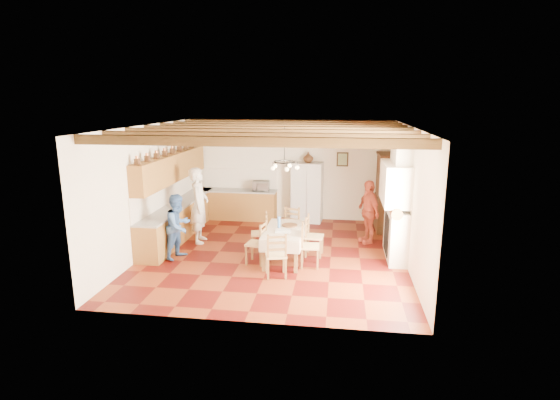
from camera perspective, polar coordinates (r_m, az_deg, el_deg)
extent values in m
cube|color=#480C09|center=(10.41, -0.78, -7.13)|extent=(6.00, 6.50, 0.02)
cube|color=white|center=(9.78, -0.83, 9.71)|extent=(6.00, 6.50, 0.02)
cube|color=beige|center=(13.16, 1.34, 3.97)|extent=(6.00, 0.02, 3.00)
cube|color=beige|center=(6.89, -4.91, -4.60)|extent=(6.00, 0.02, 3.00)
cube|color=beige|center=(10.85, -16.73, 1.44)|extent=(0.02, 6.50, 3.00)
cube|color=beige|center=(9.99, 16.52, 0.49)|extent=(0.02, 6.50, 3.00)
cube|color=brown|center=(11.92, -12.96, -2.61)|extent=(0.60, 4.30, 0.86)
cube|color=brown|center=(13.34, -5.46, -0.65)|extent=(2.30, 0.60, 0.86)
cube|color=gray|center=(11.81, -13.07, -0.51)|extent=(0.62, 4.30, 0.04)
cube|color=gray|center=(13.24, -5.51, 1.24)|extent=(2.34, 0.62, 0.04)
cube|color=silver|center=(11.84, -14.44, 1.04)|extent=(0.03, 4.30, 0.60)
cube|color=silver|center=(13.45, -5.26, 2.82)|extent=(2.30, 0.03, 0.60)
cube|color=brown|center=(11.67, -13.89, 4.15)|extent=(0.35, 4.20, 0.70)
cube|color=#302414|center=(13.00, 8.17, 5.28)|extent=(0.34, 0.03, 0.42)
cube|color=silver|center=(13.01, 3.62, 1.07)|extent=(0.94, 0.80, 1.77)
cube|color=beige|center=(9.85, 0.56, -3.94)|extent=(0.85, 1.66, 0.05)
cube|color=brown|center=(9.32, -2.15, -7.29)|extent=(0.07, 0.07, 0.68)
cube|color=brown|center=(9.23, 2.08, -7.50)|extent=(0.07, 0.07, 0.68)
cube|color=brown|center=(10.70, -0.74, -4.56)|extent=(0.07, 0.07, 0.68)
cube|color=brown|center=(10.62, 2.92, -4.72)|extent=(0.07, 0.07, 0.68)
torus|color=black|center=(9.51, 0.59, 5.01)|extent=(0.47, 0.47, 0.03)
imported|color=beige|center=(11.20, -10.52, -0.69)|extent=(0.55, 0.76, 1.92)
imported|color=#375C99|center=(10.22, -13.10, -3.37)|extent=(0.77, 0.87, 1.50)
imported|color=#B5432D|center=(11.24, 11.46, -1.49)|extent=(0.75, 1.02, 1.61)
imported|color=silver|center=(13.07, -2.51, 1.84)|extent=(0.54, 0.40, 0.28)
imported|color=#3B1E13|center=(12.84, 3.71, 5.60)|extent=(0.34, 0.34, 0.31)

